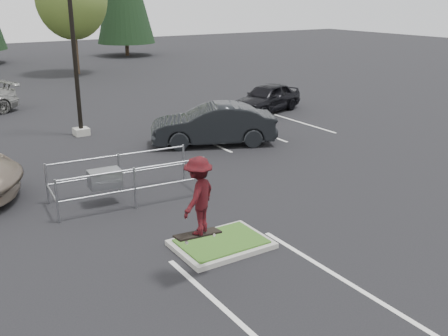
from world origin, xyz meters
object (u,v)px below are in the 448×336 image
skateboarder (197,196)px  light_pole (72,25)px  decid_c (71,1)px  car_r_charc (213,125)px  cart_corral (110,178)px  car_r_black (267,98)px

skateboarder → light_pole: bearing=-131.8°
decid_c → car_r_charc: bearing=-93.9°
light_pole → skateboarder: bearing=-97.5°
cart_corral → car_r_black: size_ratio=1.03×
car_r_charc → decid_c: bearing=-160.0°
decid_c → car_r_charc: size_ratio=1.71×
cart_corral → car_r_charc: car_r_charc is taller
decid_c → skateboarder: decid_c is taller
light_pole → car_r_black: light_pole is taller
decid_c → light_pole: bearing=-107.1°
decid_c → car_r_black: bearing=-77.7°
skateboarder → car_r_black: bearing=-166.2°
cart_corral → car_r_black: car_r_black is taller
light_pole → decid_c: size_ratio=1.21×
decid_c → car_r_black: (4.01, -18.33, -4.53)m
decid_c → car_r_black: decid_c is taller
skateboarder → car_r_black: 16.82m
car_r_charc → car_r_black: (5.50, 3.73, -0.08)m
decid_c → car_r_charc: decid_c is taller
light_pole → skateboarder: size_ratio=5.79×
cart_corral → car_r_charc: (5.70, 3.73, 0.05)m
car_r_black → decid_c: bearing=174.6°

